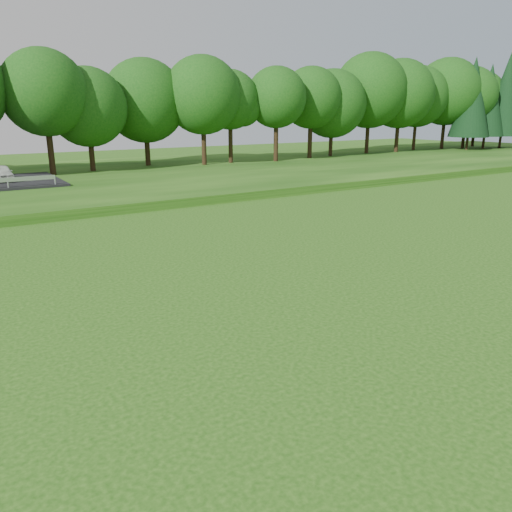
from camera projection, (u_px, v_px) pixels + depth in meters
berm at (187, 173)px, 47.73m from camera, size 130.00×30.00×0.60m
walking_path at (268, 196)px, 36.47m from camera, size 130.00×1.60×0.04m
treeline at (167, 88)px, 48.78m from camera, size 104.00×7.00×15.00m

